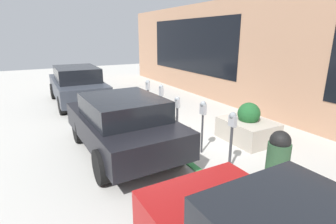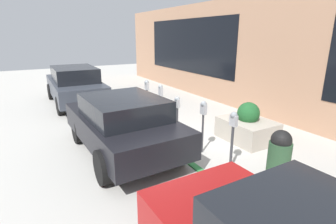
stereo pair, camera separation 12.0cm
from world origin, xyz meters
TOP-DOWN VIEW (x-y plane):
  - ground_plane at (0.00, 0.00)m, footprint 40.00×40.00m
  - curb_strip at (0.00, 0.08)m, footprint 24.50×0.16m
  - building_facade at (0.00, -4.47)m, footprint 24.50×0.17m
  - parking_meter_nearest at (-2.17, -0.58)m, footprint 0.18×0.16m
  - parking_meter_second at (-1.11, -0.56)m, footprint 0.18×0.15m
  - parking_meter_middle at (0.05, -0.49)m, footprint 0.18×0.15m
  - parking_meter_fourth at (1.12, -0.52)m, footprint 0.16×0.14m
  - parking_meter_farthest at (2.21, -0.54)m, footprint 0.20×0.17m
  - planter_box at (-1.07, -2.21)m, footprint 1.51×1.17m
  - parked_car_middle at (-0.11, 1.23)m, footprint 4.13×2.10m
  - parked_car_rear at (5.73, 1.30)m, footprint 4.82×1.99m
  - trash_bin at (-3.04, -1.08)m, footprint 0.46×0.46m

SIDE VIEW (x-z plane):
  - ground_plane at x=0.00m, z-range 0.00..0.00m
  - curb_strip at x=0.00m, z-range 0.00..0.04m
  - planter_box at x=-1.07m, z-range -0.16..0.97m
  - trash_bin at x=-3.04m, z-range 0.00..1.15m
  - parked_car_middle at x=-0.11m, z-range 0.05..1.57m
  - parked_car_rear at x=5.73m, z-range 0.04..1.69m
  - parking_meter_middle at x=0.05m, z-range 0.25..1.53m
  - parking_meter_nearest at x=-2.17m, z-range 0.31..1.69m
  - parking_meter_farthest at x=2.21m, z-range 0.33..1.76m
  - parking_meter_second at x=-1.11m, z-range 0.36..1.76m
  - parking_meter_fourth at x=1.12m, z-range 0.34..1.79m
  - building_facade at x=0.00m, z-range 0.01..4.42m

